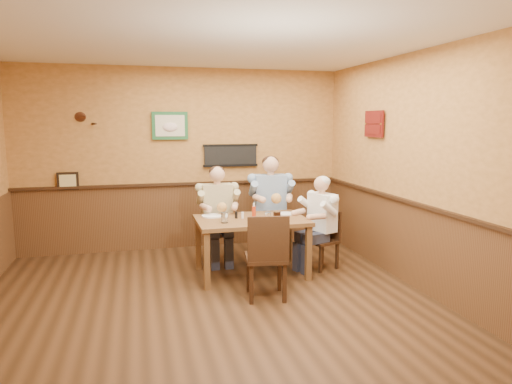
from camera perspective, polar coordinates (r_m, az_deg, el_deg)
room at (r=4.90m, az=-4.79°, el=5.32°), size 5.02×5.03×2.81m
dining_table at (r=5.88m, az=-0.60°, el=-4.20°), size 1.40×0.90×0.75m
chair_back_left at (r=6.54m, az=-4.83°, el=-4.96°), size 0.40×0.40×0.86m
chair_back_right at (r=6.80m, az=1.76°, el=-4.07°), size 0.47×0.47×0.94m
chair_right_end at (r=6.28m, az=8.21°, el=-5.91°), size 0.47×0.47×0.80m
chair_near_side at (r=5.18m, az=1.26°, el=-7.93°), size 0.52×0.52×0.98m
diner_tan_shirt at (r=6.50m, az=-4.86°, el=-3.38°), size 0.58×0.58×1.23m
diner_blue_polo at (r=6.76m, az=1.77°, el=-2.42°), size 0.67×0.67×1.34m
diner_white_elder at (r=6.24m, az=8.24°, el=-4.39°), size 0.67×0.67×1.14m
water_glass_left at (r=5.62m, az=-3.95°, el=-3.21°), size 0.09×0.09×0.13m
water_glass_mid at (r=5.66m, az=1.50°, el=-3.15°), size 0.09×0.09×0.12m
cola_tumbler at (r=5.70m, az=2.64°, el=-3.07°), size 0.12×0.12×0.12m
hot_sauce_bottle at (r=5.74m, az=-0.26°, el=-2.57°), size 0.06×0.06×0.20m
salt_shaker at (r=5.86m, az=-1.70°, el=-2.92°), size 0.04×0.04×0.08m
pepper_shaker at (r=5.87m, az=-2.49°, el=-2.89°), size 0.05×0.05×0.09m
plate_far_left at (r=6.01m, az=-5.54°, el=-2.98°), size 0.35×0.35×0.02m
plate_far_right at (r=6.14m, az=3.75°, el=-2.72°), size 0.27×0.27×0.02m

